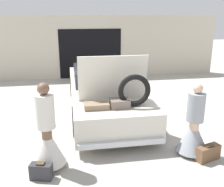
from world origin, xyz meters
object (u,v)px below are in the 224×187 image
(car, at_px, (104,92))
(suitcase_beside_right_person, at_px, (208,153))
(person_right, at_px, (194,130))
(person_left, at_px, (47,139))
(suitcase_beside_left_person, at_px, (41,171))

(car, relative_size, suitcase_beside_right_person, 9.73)
(person_right, distance_m, suitcase_beside_right_person, 0.53)
(person_left, relative_size, suitcase_beside_right_person, 3.02)
(person_left, distance_m, suitcase_beside_left_person, 0.60)
(car, bearing_deg, person_right, -62.92)
(car, bearing_deg, suitcase_beside_left_person, -116.02)
(car, bearing_deg, suitcase_beside_right_person, -62.09)
(person_left, distance_m, suitcase_beside_right_person, 3.22)
(suitcase_beside_left_person, bearing_deg, car, 63.98)
(person_right, relative_size, suitcase_beside_left_person, 3.65)
(car, xyz_separation_m, person_right, (1.48, -2.90, -0.05))
(person_left, xyz_separation_m, suitcase_beside_right_person, (3.18, -0.29, -0.44))
(suitcase_beside_left_person, distance_m, suitcase_beside_right_person, 3.29)
(person_left, bearing_deg, person_right, 100.43)
(person_right, distance_m, suitcase_beside_left_person, 3.13)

